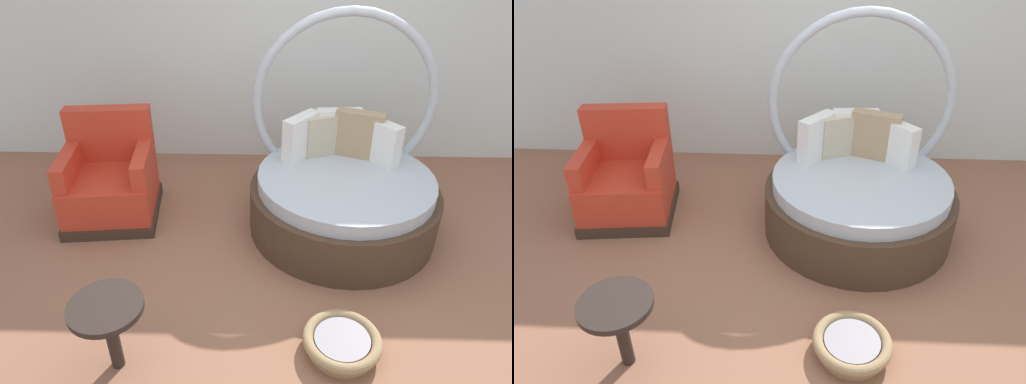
# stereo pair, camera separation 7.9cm
# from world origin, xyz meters

# --- Properties ---
(ground_plane) EXTENTS (8.00, 8.00, 0.02)m
(ground_plane) POSITION_xyz_m (0.00, 0.00, -0.01)
(ground_plane) COLOR #936047
(back_wall) EXTENTS (8.00, 0.12, 2.67)m
(back_wall) POSITION_xyz_m (0.00, 2.26, 1.33)
(back_wall) COLOR silver
(back_wall) RESTS_ON ground_plane
(round_daybed) EXTENTS (1.61, 1.61, 1.81)m
(round_daybed) POSITION_xyz_m (0.35, 0.86, 0.38)
(round_daybed) COLOR #473323
(round_daybed) RESTS_ON ground_plane
(red_armchair) EXTENTS (0.88, 0.88, 0.94)m
(red_armchair) POSITION_xyz_m (-1.73, 0.98, 0.33)
(red_armchair) COLOR #38281E
(red_armchair) RESTS_ON ground_plane
(pet_basket) EXTENTS (0.51, 0.51, 0.13)m
(pet_basket) POSITION_xyz_m (0.19, -0.57, 0.07)
(pet_basket) COLOR #9E7F56
(pet_basket) RESTS_ON ground_plane
(side_table) EXTENTS (0.44, 0.44, 0.52)m
(side_table) POSITION_xyz_m (-1.23, -0.72, 0.43)
(side_table) COLOR #2D231E
(side_table) RESTS_ON ground_plane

